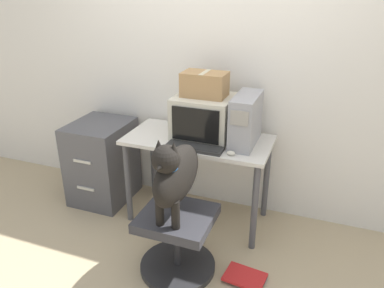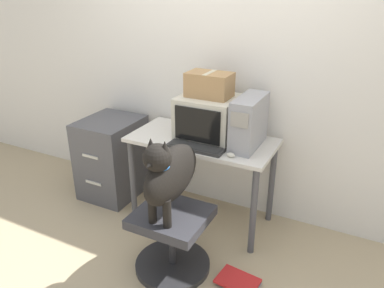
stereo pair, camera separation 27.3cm
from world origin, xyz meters
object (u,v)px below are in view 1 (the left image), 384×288
(keyboard, at_px, (194,147))
(dog, at_px, (175,174))
(filing_cabinet, at_px, (102,162))
(book_stack_floor, at_px, (245,277))
(cardboard_box, at_px, (205,84))
(office_chair, at_px, (177,239))
(pc_tower, at_px, (246,120))
(crt_monitor, at_px, (204,117))

(keyboard, bearing_deg, dog, -85.11)
(keyboard, xyz_separation_m, filing_cabinet, (-1.00, 0.21, -0.39))
(dog, height_order, book_stack_floor, dog)
(cardboard_box, bearing_deg, book_stack_floor, -50.69)
(dog, bearing_deg, office_chair, 90.00)
(keyboard, relative_size, filing_cabinet, 0.58)
(cardboard_box, relative_size, book_stack_floor, 1.14)
(pc_tower, distance_m, dog, 0.78)
(office_chair, distance_m, dog, 0.53)
(office_chair, distance_m, cardboard_box, 1.18)
(pc_tower, xyz_separation_m, dog, (-0.29, -0.70, -0.17))
(filing_cabinet, height_order, book_stack_floor, filing_cabinet)
(office_chair, bearing_deg, crt_monitor, 94.41)
(cardboard_box, height_order, book_stack_floor, cardboard_box)
(crt_monitor, distance_m, pc_tower, 0.35)
(cardboard_box, bearing_deg, pc_tower, -5.09)
(book_stack_floor, bearing_deg, office_chair, -173.68)
(filing_cabinet, distance_m, book_stack_floor, 1.68)
(dog, xyz_separation_m, filing_cabinet, (-1.04, 0.68, -0.40))
(pc_tower, height_order, book_stack_floor, pc_tower)
(crt_monitor, xyz_separation_m, pc_tower, (0.35, -0.03, 0.03))
(dog, relative_size, filing_cabinet, 0.79)
(book_stack_floor, bearing_deg, pc_tower, 107.31)
(cardboard_box, bearing_deg, keyboard, -86.67)
(book_stack_floor, bearing_deg, cardboard_box, 129.31)
(book_stack_floor, bearing_deg, dog, -172.47)
(keyboard, relative_size, book_stack_floor, 1.47)
(office_chair, relative_size, dog, 0.91)
(keyboard, relative_size, office_chair, 0.81)
(filing_cabinet, bearing_deg, office_chair, -32.66)
(pc_tower, bearing_deg, office_chair, -112.98)
(keyboard, xyz_separation_m, dog, (0.04, -0.46, 0.01))
(crt_monitor, distance_m, keyboard, 0.31)
(dog, height_order, filing_cabinet, dog)
(pc_tower, xyz_separation_m, keyboard, (-0.33, -0.24, -0.18))
(office_chair, height_order, filing_cabinet, filing_cabinet)
(office_chair, height_order, dog, dog)
(crt_monitor, bearing_deg, filing_cabinet, -177.11)
(office_chair, xyz_separation_m, dog, (0.00, -0.01, 0.53))
(keyboard, height_order, book_stack_floor, keyboard)
(crt_monitor, height_order, keyboard, crt_monitor)
(office_chair, bearing_deg, book_stack_floor, 6.32)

